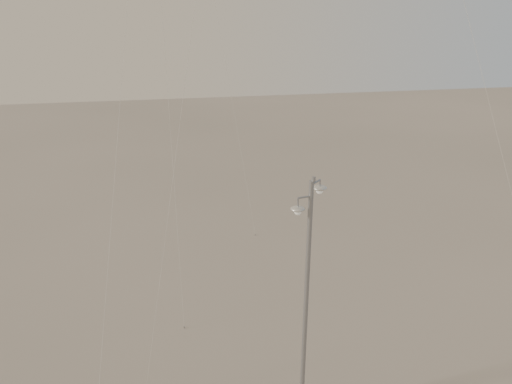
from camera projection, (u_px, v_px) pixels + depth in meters
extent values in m
cylinder|color=#94959C|center=(306.00, 306.00, 21.21)|extent=(0.32, 0.18, 9.76)
cylinder|color=#94959C|center=(314.00, 179.00, 19.68)|extent=(0.14, 0.14, 0.18)
cylinder|color=#94959C|center=(317.00, 182.00, 19.93)|extent=(0.40, 0.40, 0.07)
cylinder|color=#94959C|center=(320.00, 184.00, 20.18)|extent=(0.06, 0.06, 0.30)
ellipsoid|color=beige|center=(320.00, 188.00, 20.23)|extent=(0.52, 0.52, 0.18)
cylinder|color=#94959C|center=(306.00, 197.00, 19.76)|extent=(0.60, 0.19, 0.07)
cylinder|color=#94959C|center=(298.00, 204.00, 19.70)|extent=(0.06, 0.06, 0.40)
ellipsoid|color=beige|center=(298.00, 209.00, 19.76)|extent=(0.52, 0.52, 0.18)
cylinder|color=beige|center=(193.00, 17.00, 22.10)|extent=(5.78, 5.93, 30.10)
cylinder|color=#94959C|center=(184.00, 327.00, 28.75)|extent=(0.06, 0.06, 0.10)
cylinder|color=beige|center=(116.00, 161.00, 23.86)|extent=(2.83, 11.14, 18.53)
cylinder|color=beige|center=(482.00, 73.00, 28.25)|extent=(3.40, 11.10, 24.52)
cylinder|color=beige|center=(218.00, 21.00, 38.42)|extent=(3.66, 6.67, 28.77)
cylinder|color=#94959C|center=(255.00, 235.00, 40.25)|extent=(0.06, 0.06, 0.10)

